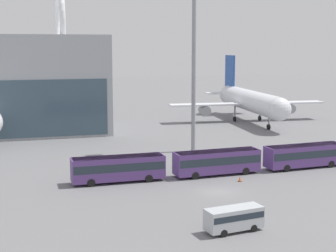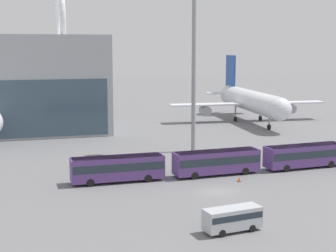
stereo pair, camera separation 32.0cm
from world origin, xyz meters
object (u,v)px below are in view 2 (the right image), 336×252
object	(u,v)px
airliner_at_gate_far	(249,100)
service_van_foreground	(232,218)
shuttle_bus_0	(118,167)
shuttle_bus_1	(217,161)
floodlight_mast	(194,37)
traffic_cone_0	(239,179)
shuttle_bus_2	(304,154)

from	to	relation	value
airliner_at_gate_far	service_van_foreground	distance (m)	71.36
shuttle_bus_0	shuttle_bus_1	distance (m)	13.38
floodlight_mast	shuttle_bus_1	bearing A→B (deg)	-97.35
floodlight_mast	traffic_cone_0	size ratio (longest dim) A/B	44.73
airliner_at_gate_far	traffic_cone_0	bearing A→B (deg)	-21.78
airliner_at_gate_far	traffic_cone_0	world-z (taller)	airliner_at_gate_far
airliner_at_gate_far	shuttle_bus_1	bearing A→B (deg)	-25.38
shuttle_bus_0	service_van_foreground	distance (m)	21.54
shuttle_bus_1	service_van_foreground	world-z (taller)	shuttle_bus_1
airliner_at_gate_far	shuttle_bus_1	distance (m)	50.50
airliner_at_gate_far	shuttle_bus_1	xyz separation A→B (m)	(-24.88, -43.85, -2.95)
shuttle_bus_1	shuttle_bus_2	size ratio (longest dim) A/B	1.00
service_van_foreground	shuttle_bus_0	bearing A→B (deg)	-79.00
shuttle_bus_0	shuttle_bus_2	distance (m)	26.77
airliner_at_gate_far	shuttle_bus_2	distance (m)	45.05
airliner_at_gate_far	service_van_foreground	world-z (taller)	airliner_at_gate_far
shuttle_bus_0	shuttle_bus_1	world-z (taller)	same
shuttle_bus_1	airliner_at_gate_far	bearing A→B (deg)	57.18
airliner_at_gate_far	shuttle_bus_0	distance (m)	58.23
shuttle_bus_0	traffic_cone_0	xyz separation A→B (m)	(14.95, -4.07, -1.59)
service_van_foreground	traffic_cone_0	xyz separation A→B (m)	(7.83, 16.24, -1.00)
airliner_at_gate_far	floodlight_mast	size ratio (longest dim) A/B	1.17
airliner_at_gate_far	traffic_cone_0	distance (m)	53.44
airliner_at_gate_far	traffic_cone_0	xyz separation A→B (m)	(-23.32, -47.87, -4.54)
service_van_foreground	traffic_cone_0	world-z (taller)	service_van_foreground
shuttle_bus_0	shuttle_bus_2	world-z (taller)	same
shuttle_bus_0	shuttle_bus_2	size ratio (longest dim) A/B	0.99
shuttle_bus_0	shuttle_bus_1	bearing A→B (deg)	-0.91
floodlight_mast	shuttle_bus_2	bearing A→B (deg)	-53.79
shuttle_bus_0	floodlight_mast	xyz separation A→B (m)	(15.43, 15.83, 16.64)
shuttle_bus_2	floodlight_mast	size ratio (longest dim) A/B	0.38
shuttle_bus_2	shuttle_bus_1	bearing A→B (deg)	177.78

